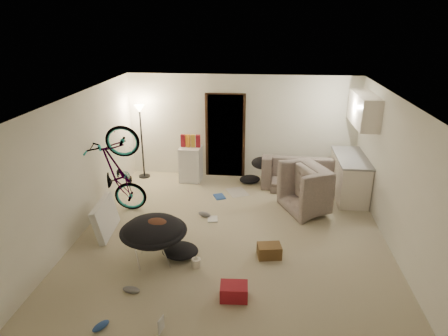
# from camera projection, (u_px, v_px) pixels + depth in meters

# --- Properties ---
(floor) EXTENTS (5.50, 6.00, 0.02)m
(floor) POSITION_uv_depth(u_px,v_px,m) (231.00, 236.00, 7.28)
(floor) COLOR #B6AB8C
(floor) RESTS_ON ground
(ceiling) EXTENTS (5.50, 6.00, 0.02)m
(ceiling) POSITION_uv_depth(u_px,v_px,m) (233.00, 99.00, 6.39)
(ceiling) COLOR white
(ceiling) RESTS_ON wall_back
(wall_back) EXTENTS (5.50, 0.02, 2.50)m
(wall_back) POSITION_uv_depth(u_px,v_px,m) (242.00, 127.00, 9.63)
(wall_back) COLOR white
(wall_back) RESTS_ON floor
(wall_front) EXTENTS (5.50, 0.02, 2.50)m
(wall_front) POSITION_uv_depth(u_px,v_px,m) (208.00, 280.00, 4.03)
(wall_front) COLOR white
(wall_front) RESTS_ON floor
(wall_left) EXTENTS (0.02, 6.00, 2.50)m
(wall_left) POSITION_uv_depth(u_px,v_px,m) (77.00, 166.00, 7.09)
(wall_left) COLOR white
(wall_left) RESTS_ON floor
(wall_right) EXTENTS (0.02, 6.00, 2.50)m
(wall_right) POSITION_uv_depth(u_px,v_px,m) (399.00, 178.00, 6.58)
(wall_right) COLOR white
(wall_right) RESTS_ON floor
(doorway) EXTENTS (0.85, 0.10, 2.04)m
(doorway) POSITION_uv_depth(u_px,v_px,m) (225.00, 136.00, 9.71)
(doorway) COLOR black
(doorway) RESTS_ON floor
(door_trim) EXTENTS (0.97, 0.04, 2.10)m
(door_trim) POSITION_uv_depth(u_px,v_px,m) (225.00, 136.00, 9.69)
(door_trim) COLOR black
(door_trim) RESTS_ON floor
(floor_lamp) EXTENTS (0.28, 0.28, 1.81)m
(floor_lamp) POSITION_uv_depth(u_px,v_px,m) (141.00, 126.00, 9.50)
(floor_lamp) COLOR black
(floor_lamp) RESTS_ON floor
(kitchen_counter) EXTENTS (0.60, 1.50, 0.88)m
(kitchen_counter) POSITION_uv_depth(u_px,v_px,m) (349.00, 177.00, 8.76)
(kitchen_counter) COLOR white
(kitchen_counter) RESTS_ON floor
(counter_top) EXTENTS (0.64, 1.54, 0.04)m
(counter_top) POSITION_uv_depth(u_px,v_px,m) (352.00, 158.00, 8.59)
(counter_top) COLOR gray
(counter_top) RESTS_ON kitchen_counter
(kitchen_uppers) EXTENTS (0.38, 1.40, 0.65)m
(kitchen_uppers) POSITION_uv_depth(u_px,v_px,m) (364.00, 110.00, 8.21)
(kitchen_uppers) COLOR white
(kitchen_uppers) RESTS_ON wall_right
(sofa) EXTENTS (1.98, 0.85, 0.57)m
(sofa) POSITION_uv_depth(u_px,v_px,m) (304.00, 175.00, 9.32)
(sofa) COLOR #353C35
(sofa) RESTS_ON floor
(armchair) EXTENTS (1.33, 1.39, 0.71)m
(armchair) POSITION_uv_depth(u_px,v_px,m) (320.00, 192.00, 8.21)
(armchair) COLOR #353C35
(armchair) RESTS_ON floor
(bicycle) EXTENTS (1.96, 0.99, 1.10)m
(bicycle) POSITION_uv_depth(u_px,v_px,m) (120.00, 190.00, 7.97)
(bicycle) COLOR black
(bicycle) RESTS_ON floor
(book_asset) EXTENTS (0.24, 0.20, 0.02)m
(book_asset) POSITION_uv_depth(u_px,v_px,m) (159.00, 335.00, 5.00)
(book_asset) COLOR maroon
(book_asset) RESTS_ON floor
(mini_fridge) EXTENTS (0.51, 0.51, 0.84)m
(mini_fridge) POSITION_uv_depth(u_px,v_px,m) (191.00, 164.00, 9.61)
(mini_fridge) COLOR white
(mini_fridge) RESTS_ON floor
(snack_box_0) EXTENTS (0.11, 0.08, 0.30)m
(snack_box_0) POSITION_uv_depth(u_px,v_px,m) (183.00, 141.00, 9.42)
(snack_box_0) COLOR maroon
(snack_box_0) RESTS_ON mini_fridge
(snack_box_1) EXTENTS (0.11, 0.09, 0.30)m
(snack_box_1) POSITION_uv_depth(u_px,v_px,m) (188.00, 141.00, 9.41)
(snack_box_1) COLOR orange
(snack_box_1) RESTS_ON mini_fridge
(snack_box_2) EXTENTS (0.11, 0.09, 0.30)m
(snack_box_2) POSITION_uv_depth(u_px,v_px,m) (193.00, 141.00, 9.40)
(snack_box_2) COLOR gold
(snack_box_2) RESTS_ON mini_fridge
(snack_box_3) EXTENTS (0.10, 0.08, 0.30)m
(snack_box_3) POSITION_uv_depth(u_px,v_px,m) (198.00, 141.00, 9.39)
(snack_box_3) COLOR maroon
(snack_box_3) RESTS_ON mini_fridge
(saucer_chair) EXTENTS (1.07, 1.07, 0.76)m
(saucer_chair) POSITION_uv_depth(u_px,v_px,m) (154.00, 236.00, 6.38)
(saucer_chair) COLOR silver
(saucer_chair) RESTS_ON floor
(hoodie) EXTENTS (0.50, 0.42, 0.22)m
(hoodie) POSITION_uv_depth(u_px,v_px,m) (156.00, 226.00, 6.27)
(hoodie) COLOR #4B281A
(hoodie) RESTS_ON saucer_chair
(sofa_drape) EXTENTS (0.57, 0.47, 0.28)m
(sofa_drape) POSITION_uv_depth(u_px,v_px,m) (263.00, 163.00, 9.31)
(sofa_drape) COLOR black
(sofa_drape) RESTS_ON sofa
(tv_box) EXTENTS (0.31, 0.96, 0.64)m
(tv_box) POSITION_uv_depth(u_px,v_px,m) (105.00, 218.00, 7.27)
(tv_box) COLOR silver
(tv_box) RESTS_ON floor
(drink_case_a) EXTENTS (0.42, 0.34, 0.22)m
(drink_case_a) POSITION_uv_depth(u_px,v_px,m) (269.00, 251.00, 6.61)
(drink_case_a) COLOR brown
(drink_case_a) RESTS_ON floor
(drink_case_b) EXTENTS (0.40, 0.30, 0.22)m
(drink_case_b) POSITION_uv_depth(u_px,v_px,m) (234.00, 292.00, 5.63)
(drink_case_b) COLOR maroon
(drink_case_b) RESTS_ON floor
(juicer) EXTENTS (0.15, 0.15, 0.21)m
(juicer) POSITION_uv_depth(u_px,v_px,m) (196.00, 262.00, 6.35)
(juicer) COLOR white
(juicer) RESTS_ON floor
(newspaper) EXTENTS (0.59, 0.65, 0.01)m
(newspaper) POSITION_uv_depth(u_px,v_px,m) (237.00, 192.00, 9.08)
(newspaper) COLOR #B3ACA5
(newspaper) RESTS_ON floor
(book_blue) EXTENTS (0.31, 0.35, 0.03)m
(book_blue) POSITION_uv_depth(u_px,v_px,m) (219.00, 197.00, 8.82)
(book_blue) COLOR #284A92
(book_blue) RESTS_ON floor
(book_white) EXTENTS (0.22, 0.27, 0.02)m
(book_white) POSITION_uv_depth(u_px,v_px,m) (213.00, 219.00, 7.85)
(book_white) COLOR silver
(book_white) RESTS_ON floor
(shoe_1) EXTENTS (0.29, 0.19, 0.10)m
(shoe_1) POSITION_uv_depth(u_px,v_px,m) (204.00, 214.00, 7.96)
(shoe_1) COLOR slate
(shoe_1) RESTS_ON floor
(shoe_2) EXTENTS (0.22, 0.26, 0.09)m
(shoe_2) POSITION_uv_depth(u_px,v_px,m) (101.00, 326.00, 5.09)
(shoe_2) COLOR #284A92
(shoe_2) RESTS_ON floor
(shoe_3) EXTENTS (0.28, 0.14, 0.10)m
(shoe_3) POSITION_uv_depth(u_px,v_px,m) (131.00, 290.00, 5.76)
(shoe_3) COLOR slate
(shoe_3) RESTS_ON floor
(clothes_lump_a) EXTENTS (0.68, 0.60, 0.20)m
(clothes_lump_a) POSITION_uv_depth(u_px,v_px,m) (180.00, 251.00, 6.64)
(clothes_lump_a) COLOR black
(clothes_lump_a) RESTS_ON floor
(clothes_lump_b) EXTENTS (0.66, 0.63, 0.15)m
(clothes_lump_b) POSITION_uv_depth(u_px,v_px,m) (250.00, 179.00, 9.60)
(clothes_lump_b) COLOR black
(clothes_lump_b) RESTS_ON floor
(clothes_lump_c) EXTENTS (0.52, 0.48, 0.13)m
(clothes_lump_c) POSITION_uv_depth(u_px,v_px,m) (152.00, 232.00, 7.28)
(clothes_lump_c) COLOR silver
(clothes_lump_c) RESTS_ON floor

